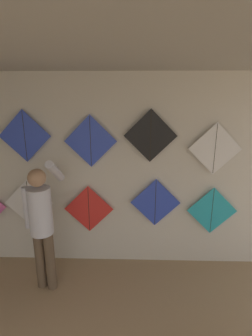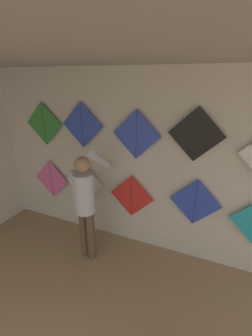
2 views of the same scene
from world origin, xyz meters
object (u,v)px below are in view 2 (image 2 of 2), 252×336
shopkeeper (85,200)px  kite_7 (136,135)px  kite_3 (195,202)px  kite_5 (44,124)px  kite_0 (52,181)px  kite_8 (196,135)px  kite_1 (84,182)px  kite_2 (131,196)px  kite_6 (82,125)px

shopkeeper → kite_7: 1.19m
kite_3 → kite_5: bearing=180.0°
kite_3 → kite_5: (-2.56, 0.00, 0.92)m
kite_3 → kite_0: bearing=-180.0°
kite_3 → kite_7: 1.27m
shopkeeper → kite_8: kite_8 is taller
kite_1 → kite_8: bearing=0.0°
kite_0 → kite_3: 2.56m
kite_2 → kite_7: 1.01m
shopkeeper → kite_3: (1.47, 0.54, 0.00)m
kite_1 → kite_5: kite_5 is taller
kite_3 → kite_6: (-1.80, 0.00, 0.96)m
kite_0 → kite_8: size_ratio=1.29×
kite_2 → kite_3: bearing=0.0°
kite_5 → kite_6: 0.76m
kite_5 → kite_8: size_ratio=1.00×
kite_5 → kite_1: bearing=0.0°
kite_3 → kite_6: 2.04m
kite_2 → kite_5: bearing=180.0°
kite_6 → kite_2: bearing=0.0°
kite_5 → kite_6: kite_6 is taller
kite_5 → kite_2: bearing=0.0°
kite_6 → kite_7: bearing=0.0°
kite_1 → kite_8: kite_8 is taller
kite_3 → kite_8: size_ratio=1.00×
kite_1 → kite_2: (0.88, 0.00, -0.08)m
kite_6 → kite_0: bearing=-180.0°
kite_2 → kite_8: kite_8 is taller
kite_3 → kite_8: (-0.10, 0.00, 0.97)m
kite_6 → kite_7: kite_6 is taller
shopkeeper → kite_5: size_ratio=2.46×
shopkeeper → kite_2: (0.50, 0.54, -0.11)m
kite_2 → shopkeeper: bearing=-132.8°
kite_0 → kite_3: kite_3 is taller
kite_0 → kite_1: size_ratio=1.29×
kite_5 → shopkeeper: bearing=-26.7°
kite_5 → kite_7: 1.65m
kite_1 → kite_7: kite_7 is taller
kite_6 → kite_7: (0.90, 0.00, -0.07)m
kite_3 → kite_7: size_ratio=1.00×
kite_1 → kite_3: bearing=0.0°
shopkeeper → kite_3: 1.57m
kite_1 → shopkeeper: bearing=-55.5°
kite_0 → kite_8: kite_8 is taller
kite_0 → kite_7: size_ratio=1.29×
kite_0 → kite_2: size_ratio=1.29×
kite_2 → kite_3: (0.97, 0.00, 0.11)m
kite_5 → kite_7: bearing=0.0°
kite_3 → shopkeeper: bearing=-159.7°
kite_8 → kite_3: bearing=0.0°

